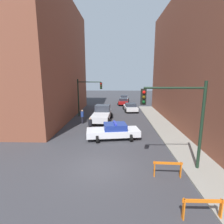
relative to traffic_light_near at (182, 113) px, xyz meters
The scene contains 14 objects.
ground_plane 5.90m from the traffic_light_near, behind, with size 120.00×120.00×0.00m, color #38383D.
sidewalk_right 3.77m from the traffic_light_near, ahead, with size 2.40×44.00×0.12m.
building_corner_left 22.27m from the traffic_light_near, 139.92° to the left, with size 14.00×20.00×15.51m.
traffic_light_near is the anchor object (origin of this frame).
traffic_light_far 16.37m from the traffic_light_near, 119.38° to the left, with size 3.44×0.35×5.20m.
police_car 7.17m from the traffic_light_near, 127.62° to the left, with size 4.92×2.80×1.52m.
white_truck 13.22m from the traffic_light_near, 115.72° to the left, with size 2.78×5.48×1.90m.
parked_car_near 18.32m from the traffic_light_near, 94.90° to the left, with size 2.50×4.43×1.31m.
parked_car_mid 25.03m from the traffic_light_near, 95.64° to the left, with size 2.44×4.40×1.31m.
parked_car_far 30.60m from the traffic_light_near, 93.94° to the left, with size 2.46×4.41×1.31m.
pedestrian_crossing 9.42m from the traffic_light_near, 134.28° to the left, with size 0.49×0.49×1.66m.
pedestrian_corner 13.26m from the traffic_light_near, 127.18° to the left, with size 0.50×0.50×1.66m.
barrier_front 4.82m from the traffic_light_near, 95.46° to the right, with size 1.60×0.17×0.90m.
barrier_mid 3.16m from the traffic_light_near, 135.98° to the right, with size 1.60×0.22×0.90m.
Camera 1 is at (1.02, -9.91, 5.55)m, focal length 28.00 mm.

